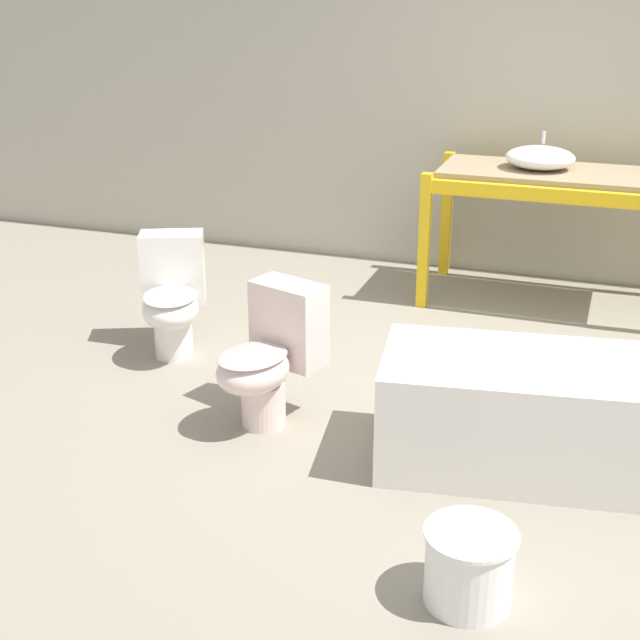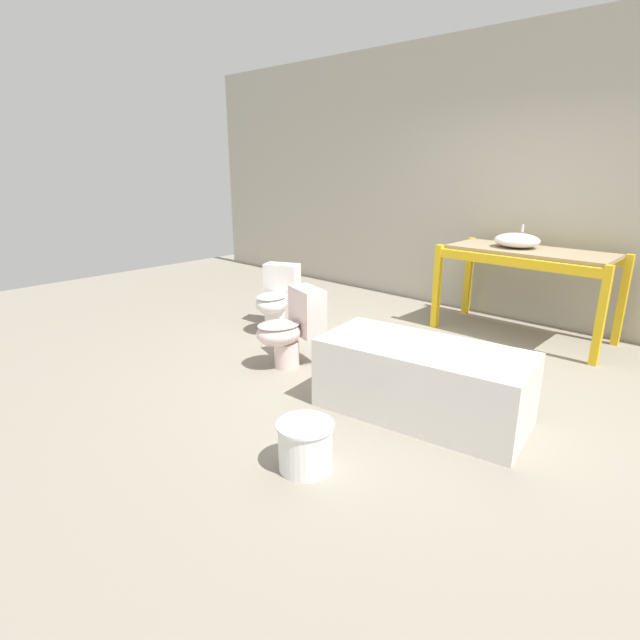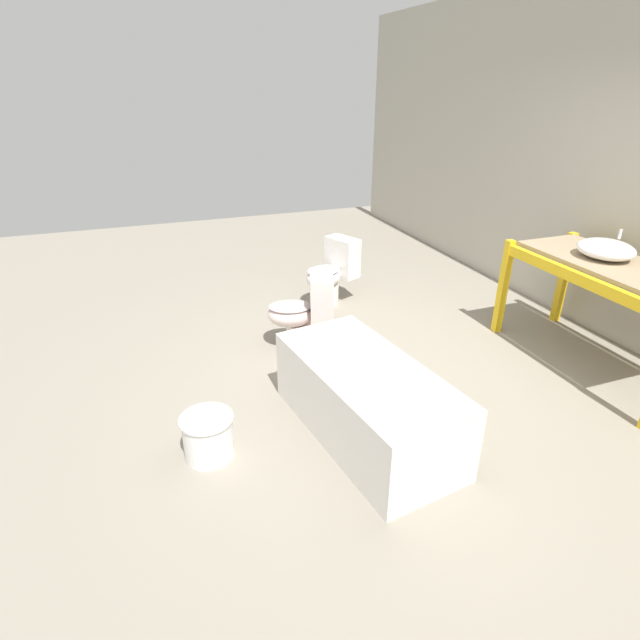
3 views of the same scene
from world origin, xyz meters
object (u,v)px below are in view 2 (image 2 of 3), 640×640
at_px(toilet_near, 277,297).
at_px(toilet_far, 292,327).
at_px(bucket_white, 305,445).
at_px(bathtub_main, 422,375).
at_px(sink_basin, 517,240).

height_order(toilet_near, toilet_far, same).
bearing_deg(bucket_white, toilet_far, 138.78).
xyz_separation_m(toilet_near, bucket_white, (2.10, -1.69, -0.21)).
xyz_separation_m(toilet_near, toilet_far, (0.88, -0.62, 0.00)).
relative_size(bathtub_main, toilet_far, 2.21).
bearing_deg(bucket_white, bathtub_main, 82.62).
relative_size(sink_basin, bathtub_main, 0.30).
bearing_deg(sink_basin, toilet_near, -139.18).
height_order(bathtub_main, toilet_near, toilet_near).
bearing_deg(toilet_near, bathtub_main, -38.76).
xyz_separation_m(bathtub_main, toilet_near, (-2.24, 0.62, 0.06)).
distance_m(sink_basin, bucket_white, 3.45).
bearing_deg(toilet_far, toilet_near, 163.05).
bearing_deg(bathtub_main, sink_basin, 89.67).
bearing_deg(sink_basin, bucket_white, -86.75).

